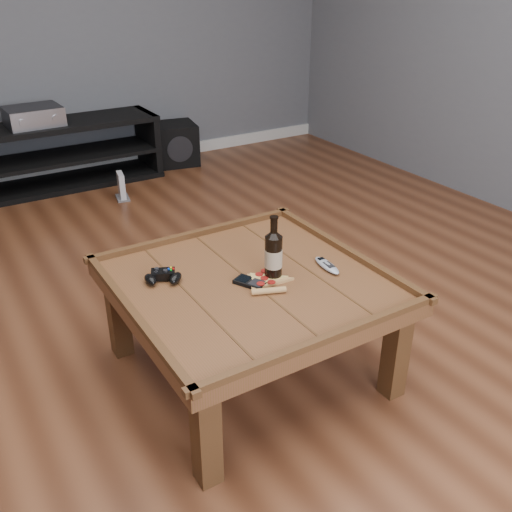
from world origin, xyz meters
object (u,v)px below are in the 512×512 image
media_console (67,154)px  game_controller (163,277)px  subwoofer (175,144)px  pizza_slice (265,282)px  game_console (122,187)px  remote_control (327,265)px  coffee_table (250,293)px  smartphone (250,282)px  beer_bottle (273,254)px  av_receiver (34,116)px

media_console → game_controller: (-0.29, -2.58, 0.23)m
media_console → subwoofer: media_console is taller
media_console → pizza_slice: media_console is taller
game_console → remote_control: bearing=-76.3°
coffee_table → smartphone: bearing=-116.0°
subwoofer → game_console: subwoofer is taller
media_console → smartphone: bearing=-90.3°
coffee_table → game_console: coffee_table is taller
coffee_table → game_console: bearing=84.0°
beer_bottle → media_console: bearing=91.8°
coffee_table → pizza_slice: (0.04, -0.05, 0.07)m
pizza_slice → av_receiver: 2.81m
smartphone → remote_control: size_ratio=0.84×
remote_control → av_receiver: av_receiver is taller
subwoofer → game_console: (-0.70, -0.57, -0.08)m
coffee_table → subwoofer: 2.96m
game_controller → smartphone: 0.34m
game_controller → pizza_slice: 0.40m
pizza_slice → remote_control: (0.29, -0.02, 0.00)m
beer_bottle → av_receiver: 2.79m
pizza_slice → media_console: bearing=112.7°
game_controller → pizza_slice: bearing=-9.5°
remote_control → subwoofer: (0.61, 2.88, -0.29)m
coffee_table → game_console: 2.26m
beer_bottle → remote_control: beer_bottle is taller
pizza_slice → smartphone: pizza_slice is taller
beer_bottle → subwoofer: (0.84, 2.83, -0.38)m
media_console → game_controller: 2.60m
subwoofer → media_console: bearing=-166.4°
coffee_table → beer_bottle: beer_bottle is taller
coffee_table → subwoofer: bearing=71.6°
coffee_table → game_console: (0.23, 2.23, -0.30)m
coffee_table → game_controller: game_controller is taller
beer_bottle → remote_control: 0.26m
av_receiver → game_console: 0.82m
smartphone → remote_control: (0.34, -0.05, 0.00)m
remote_control → pizza_slice: bearing=-179.4°
pizza_slice → av_receiver: bearing=116.8°
coffee_table → pizza_slice: bearing=-54.8°
pizza_slice → game_console: 2.32m
av_receiver → beer_bottle: bearing=-86.1°
game_controller → smartphone: bearing=-10.3°
remote_control → av_receiver: size_ratio=0.42×
beer_bottle → game_console: 2.32m
coffee_table → game_controller: 0.35m
beer_bottle → remote_control: size_ratio=1.59×
beer_bottle → coffee_table: bearing=159.1°
media_console → game_controller: size_ratio=9.08×
beer_bottle → smartphone: 0.14m
beer_bottle → pizza_slice: (-0.05, -0.02, -0.10)m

